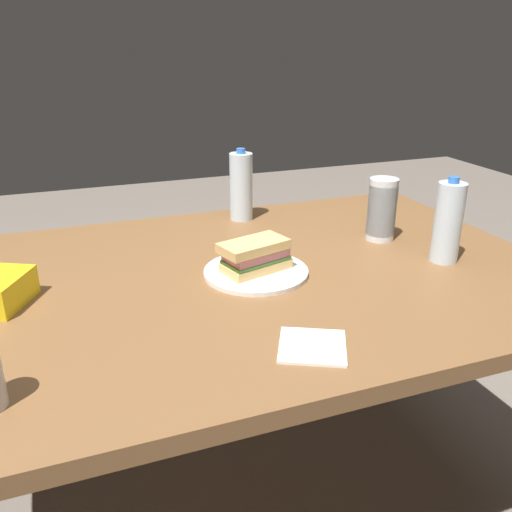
% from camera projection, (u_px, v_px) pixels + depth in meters
% --- Properties ---
extents(ground_plane, '(8.00, 8.00, 0.00)m').
position_uv_depth(ground_plane, '(232.00, 501.00, 1.66)').
color(ground_plane, '#70665B').
extents(dining_table, '(1.71, 1.08, 0.76)m').
position_uv_depth(dining_table, '(228.00, 304.00, 1.41)').
color(dining_table, brown).
rests_on(dining_table, ground_plane).
extents(paper_plate, '(0.27, 0.27, 0.01)m').
position_uv_depth(paper_plate, '(256.00, 272.00, 1.38)').
color(paper_plate, white).
rests_on(paper_plate, dining_table).
extents(sandwich, '(0.20, 0.14, 0.08)m').
position_uv_depth(sandwich, '(255.00, 256.00, 1.36)').
color(sandwich, '#DBB26B').
rests_on(sandwich, paper_plate).
extents(water_bottle_tall, '(0.07, 0.07, 0.23)m').
position_uv_depth(water_bottle_tall, '(448.00, 222.00, 1.43)').
color(water_bottle_tall, silver).
rests_on(water_bottle_tall, dining_table).
extents(plastic_cup_stack, '(0.08, 0.08, 0.18)m').
position_uv_depth(plastic_cup_stack, '(382.00, 209.00, 1.59)').
color(plastic_cup_stack, silver).
rests_on(plastic_cup_stack, dining_table).
extents(water_bottle_spare, '(0.08, 0.08, 0.23)m').
position_uv_depth(water_bottle_spare, '(241.00, 186.00, 1.76)').
color(water_bottle_spare, silver).
rests_on(water_bottle_spare, dining_table).
extents(paper_napkin, '(0.17, 0.17, 0.01)m').
position_uv_depth(paper_napkin, '(312.00, 346.00, 1.06)').
color(paper_napkin, white).
rests_on(paper_napkin, dining_table).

